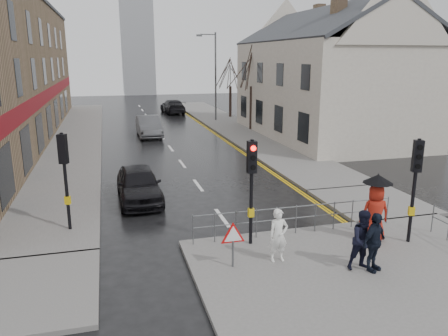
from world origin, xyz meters
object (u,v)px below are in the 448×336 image
pedestrian_with_umbrella (376,206)px  pedestrian_d (374,242)px  car_mid (149,126)px  pedestrian_b (364,240)px  car_parked (139,184)px  pedestrian_a (278,235)px

pedestrian_with_umbrella → pedestrian_d: pedestrian_with_umbrella is taller
car_mid → pedestrian_b: bearing=-82.2°
pedestrian_b → car_mid: pedestrian_b is taller
pedestrian_d → car_parked: (-5.81, 8.33, -0.25)m
pedestrian_with_umbrella → car_parked: 9.61m
car_mid → car_parked: bearing=-98.0°
car_mid → pedestrian_a: bearing=-87.0°
pedestrian_a → car_parked: (-3.47, 7.09, -0.19)m
pedestrian_d → car_mid: pedestrian_d is taller
pedestrian_a → pedestrian_d: 2.65m
pedestrian_with_umbrella → car_parked: bearing=137.2°
pedestrian_b → pedestrian_with_umbrella: size_ratio=0.78×
car_mid → pedestrian_d: bearing=-81.7°
pedestrian_b → pedestrian_with_umbrella: pedestrian_with_umbrella is taller
pedestrian_b → car_parked: (-5.58, 8.19, -0.27)m
pedestrian_b → car_mid: (-3.63, 23.79, -0.22)m
car_parked → car_mid: size_ratio=0.91×
pedestrian_a → pedestrian_with_umbrella: 3.63m
pedestrian_d → car_parked: 10.16m
pedestrian_d → car_mid: 24.25m
pedestrian_a → pedestrian_b: 2.38m
car_parked → pedestrian_a: bearing=-64.8°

